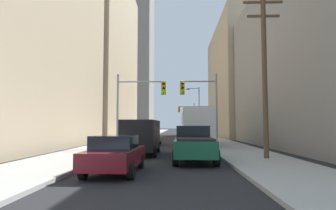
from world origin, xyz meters
name	(u,v)px	position (x,y,z in m)	size (l,w,h in m)	color
sidewalk_left	(144,136)	(-5.27, 50.00, 0.07)	(3.95, 160.00, 0.15)	#9E9E99
sidewalk_right	(201,136)	(5.27, 50.00, 0.07)	(3.95, 160.00, 0.15)	#9E9E99
city_bus	(195,125)	(2.51, 24.19, 1.93)	(2.67, 11.51, 3.40)	silver
pickup_truck_green	(194,144)	(1.70, 12.13, 0.93)	(2.20, 5.43, 1.90)	#195938
cargo_van_black	(142,135)	(-1.51, 15.55, 1.29)	(2.16, 5.25, 2.26)	black
sedan_maroon	(115,154)	(-1.67, 8.08, 0.77)	(1.96, 4.27, 1.52)	maroon
sedan_silver	(151,137)	(-1.79, 25.05, 0.77)	(1.95, 4.26, 1.52)	#B7BABF
traffic_signal_near_left	(139,99)	(-2.22, 19.19, 4.05)	(3.93, 0.44, 6.00)	gray
traffic_signal_near_right	(201,99)	(2.67, 19.19, 4.00)	(2.95, 0.44, 6.00)	gray
traffic_signal_far_right	(187,114)	(2.65, 48.97, 4.00)	(2.99, 0.44, 6.00)	gray
utility_pole_right	(264,70)	(5.67, 12.45, 5.00)	(2.20, 0.28, 9.45)	brown
street_lamp_right	(197,108)	(3.70, 38.29, 4.49)	(1.98, 0.32, 7.50)	gray
building_left_mid_office	(81,56)	(-15.61, 45.01, 13.91)	(15.71, 26.08, 27.81)	tan
building_left_far_tower	(126,42)	(-16.22, 91.21, 29.85)	(17.40, 18.03, 59.70)	gray
building_right_mid_block	(264,82)	(16.35, 48.58, 9.71)	(17.11, 25.67, 19.42)	tan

